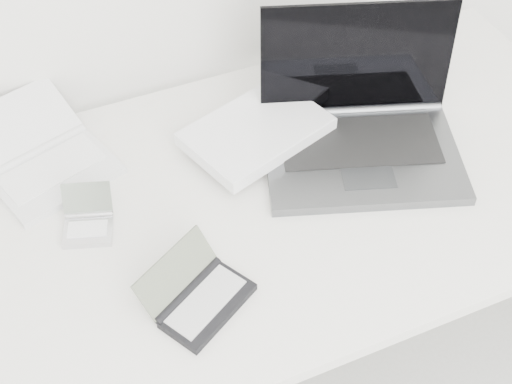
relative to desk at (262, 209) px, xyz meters
name	(u,v)px	position (x,y,z in m)	size (l,w,h in m)	color
desk	(262,209)	(0.00, 0.00, 0.00)	(1.60, 0.80, 0.73)	white
laptop_large	(327,129)	(0.19, 0.08, 0.09)	(0.61, 0.48, 0.28)	#55575A
netbook_open_white	(45,160)	(-0.39, 0.25, 0.07)	(0.32, 0.37, 0.08)	white
pda_silver	(88,222)	(-0.35, 0.05, 0.06)	(0.12, 0.13, 0.08)	silver
palmtop_charcoal	(199,297)	(-0.21, -0.20, 0.06)	(0.22, 0.21, 0.08)	black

